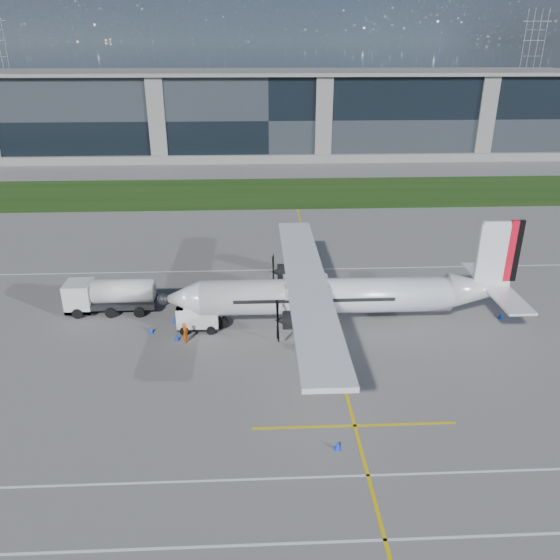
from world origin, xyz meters
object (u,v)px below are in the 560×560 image
object	(u,v)px
ground_crew_person	(185,332)
safety_cone_stbdwing	(300,258)
safety_cone_nose_port	(177,337)
safety_cone_portwing	(338,445)
safety_cone_nose_stbd	(175,320)
baggage_tug	(198,317)
safety_cone_fwd	(151,330)
safety_cone_tail	(501,315)
turboprop_aircraft	(340,276)
fuel_tanker_truck	(104,296)
pylon_east	(531,61)

from	to	relation	value
ground_crew_person	safety_cone_stbdwing	xyz separation A→B (m)	(9.84, 16.47, -0.69)
ground_crew_person	safety_cone_nose_port	size ratio (longest dim) A/B	3.77
safety_cone_portwing	safety_cone_nose_stbd	bearing A→B (deg)	125.63
safety_cone_nose_stbd	safety_cone_portwing	bearing A→B (deg)	-54.37
baggage_tug	safety_cone_fwd	bearing A→B (deg)	-173.09
safety_cone_tail	safety_cone_stbdwing	distance (m)	20.51
turboprop_aircraft	fuel_tanker_truck	size ratio (longest dim) A/B	3.72
safety_cone_fwd	safety_cone_tail	size ratio (longest dim) A/B	1.00
pylon_east	safety_cone_portwing	xyz separation A→B (m)	(-83.29, -157.91, -14.75)
fuel_tanker_truck	baggage_tug	size ratio (longest dim) A/B	2.25
fuel_tanker_truck	safety_cone_nose_port	xyz separation A→B (m)	(6.50, -5.04, -1.18)
safety_cone_fwd	baggage_tug	bearing A→B (deg)	6.91
safety_cone_tail	safety_cone_nose_stbd	size ratio (longest dim) A/B	1.00
safety_cone_portwing	safety_cone_stbdwing	bearing A→B (deg)	89.66
safety_cone_portwing	ground_crew_person	bearing A→B (deg)	128.78
safety_cone_nose_stbd	safety_cone_stbdwing	world-z (taller)	same
safety_cone_tail	safety_cone_fwd	bearing A→B (deg)	-177.71
safety_cone_nose_port	safety_cone_stbdwing	xyz separation A→B (m)	(10.56, 16.03, 0.00)
safety_cone_portwing	safety_cone_nose_stbd	xyz separation A→B (m)	(-10.90, 15.21, 0.00)
fuel_tanker_truck	baggage_tug	xyz separation A→B (m)	(7.98, -3.33, -0.41)
ground_crew_person	safety_cone_nose_port	xyz separation A→B (m)	(-0.72, 0.43, -0.69)
safety_cone_fwd	safety_cone_portwing	distance (m)	18.60
baggage_tug	safety_cone_fwd	distance (m)	3.74
safety_cone_portwing	safety_cone_stbdwing	world-z (taller)	same
safety_cone_portwing	baggage_tug	bearing A→B (deg)	122.16
baggage_tug	ground_crew_person	xyz separation A→B (m)	(-0.75, -2.14, -0.08)
fuel_tanker_truck	safety_cone_fwd	xyz separation A→B (m)	(4.35, -3.77, -1.18)
safety_cone_nose_port	pylon_east	bearing A→B (deg)	57.21
safety_cone_portwing	safety_cone_nose_port	distance (m)	16.23
turboprop_aircraft	ground_crew_person	size ratio (longest dim) A/B	15.09
safety_cone_nose_port	safety_cone_nose_stbd	bearing A→B (deg)	100.62
fuel_tanker_truck	safety_cone_tail	world-z (taller)	fuel_tanker_truck
pylon_east	baggage_tug	world-z (taller)	pylon_east
ground_crew_person	safety_cone_tail	distance (m)	25.32
safety_cone_portwing	safety_cone_nose_port	size ratio (longest dim) A/B	1.00
turboprop_aircraft	safety_cone_portwing	world-z (taller)	turboprop_aircraft
safety_cone_tail	safety_cone_stbdwing	world-z (taller)	same
safety_cone_nose_port	safety_cone_tail	bearing A→B (deg)	5.28
pylon_east	turboprop_aircraft	distance (m)	165.46
pylon_east	ground_crew_person	distance (m)	173.55
baggage_tug	safety_cone_tail	bearing A→B (deg)	1.60
pylon_east	ground_crew_person	size ratio (longest dim) A/B	15.94
safety_cone_fwd	safety_cone_nose_port	distance (m)	2.50
pylon_east	safety_cone_nose_stbd	world-z (taller)	pylon_east
safety_cone_tail	safety_cone_stbdwing	xyz separation A→B (m)	(-15.31, 13.65, 0.00)
turboprop_aircraft	safety_cone_fwd	xyz separation A→B (m)	(-14.56, -0.46, -4.01)
safety_cone_tail	safety_cone_nose_stbd	world-z (taller)	same
baggage_tug	safety_cone_tail	xyz separation A→B (m)	(24.40, 0.68, -0.77)
safety_cone_tail	turboprop_aircraft	bearing A→B (deg)	-177.20
ground_crew_person	safety_cone_nose_stbd	world-z (taller)	ground_crew_person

